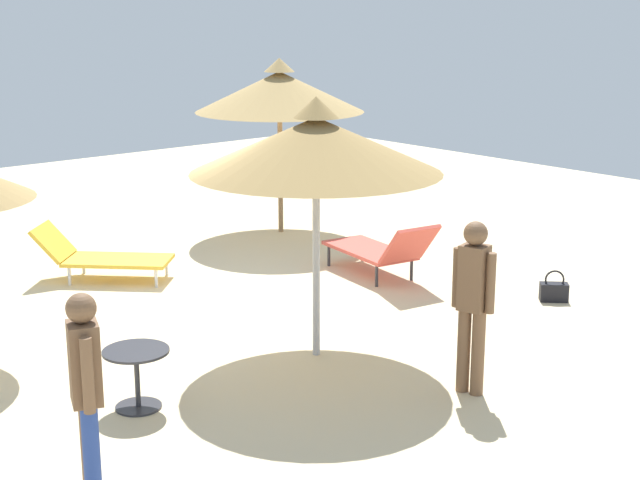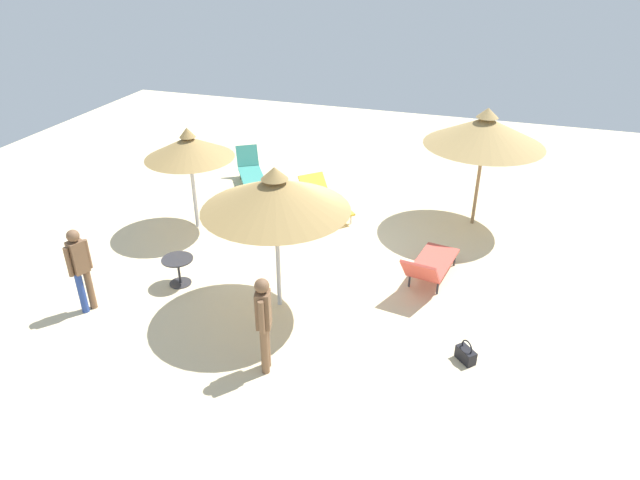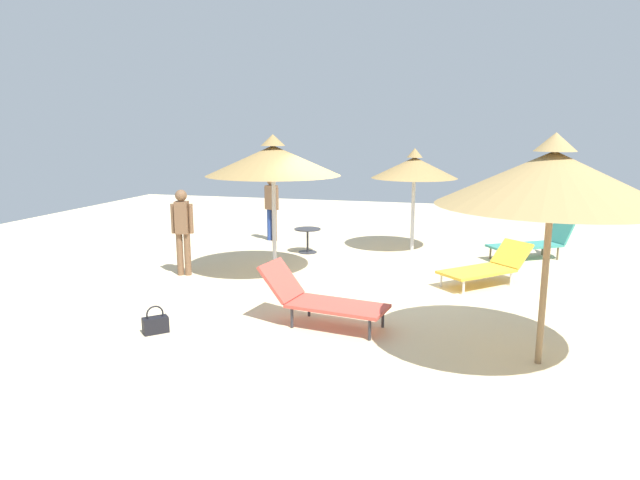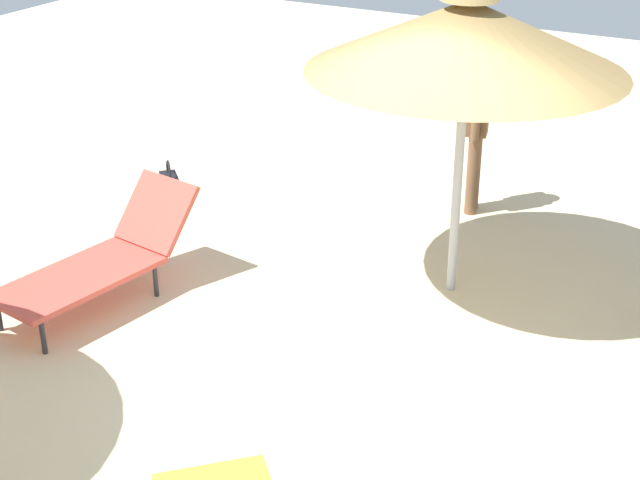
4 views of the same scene
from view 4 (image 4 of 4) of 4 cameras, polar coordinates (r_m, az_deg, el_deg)
name	(u,v)px [view 4 (image 4 of 4)]	position (r m, az deg, el deg)	size (l,w,h in m)	color
ground	(374,388)	(7.44, 3.23, -8.74)	(24.00, 24.00, 0.10)	beige
parasol_umbrella_far_left	(467,36)	(7.97, 8.68, 11.84)	(2.64, 2.64, 2.80)	#B2B2B7
lounge_chair_far_right	(103,257)	(8.54, -12.69, -1.01)	(1.00, 1.98, 0.90)	#CC4C3F
person_standing_near_right	(477,122)	(10.07, 9.26, 6.89)	(0.27, 0.43, 1.73)	brown
handbag	(170,184)	(10.75, -8.87, 3.27)	(0.37, 0.38, 0.41)	black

